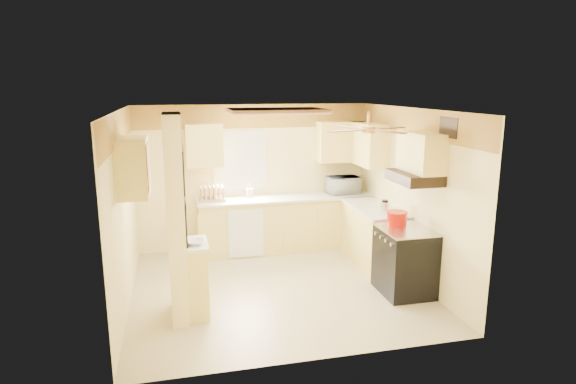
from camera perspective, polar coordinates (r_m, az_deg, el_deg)
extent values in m
plane|color=tan|center=(6.97, -1.26, -11.26)|extent=(4.00, 4.00, 0.00)
plane|color=white|center=(6.39, -1.37, 9.75)|extent=(4.00, 4.00, 0.00)
plane|color=#F9E498|center=(8.39, -4.02, 1.77)|extent=(4.00, 0.00, 4.00)
plane|color=#F9E498|center=(4.80, 3.45, -6.44)|extent=(4.00, 0.00, 4.00)
plane|color=#F9E498|center=(6.47, -18.93, -2.11)|extent=(0.00, 3.80, 3.80)
plane|color=#F9E498|center=(7.24, 14.37, -0.32)|extent=(0.00, 3.80, 3.80)
cube|color=#EDB846|center=(8.24, -4.10, 8.94)|extent=(4.00, 0.02, 0.40)
cube|color=#F9E498|center=(5.90, -13.13, -3.13)|extent=(0.20, 0.70, 2.50)
cube|color=#F0D376|center=(6.16, -10.68, -10.21)|extent=(0.25, 0.55, 0.90)
cube|color=silver|center=(6.00, -10.86, -6.06)|extent=(0.28, 0.58, 0.04)
cube|color=#F0D376|center=(8.39, -0.22, -3.83)|extent=(3.00, 0.60, 0.90)
cube|color=#F0D376|center=(7.84, 10.08, -5.20)|extent=(0.60, 1.40, 0.90)
cube|color=silver|center=(8.26, -0.21, -0.72)|extent=(3.04, 0.64, 0.04)
cube|color=silver|center=(7.71, 10.14, -1.87)|extent=(0.64, 1.44, 0.04)
cube|color=white|center=(7.97, -4.99, -4.91)|extent=(0.58, 0.02, 0.80)
cube|color=white|center=(8.29, -5.74, 3.71)|extent=(0.92, 0.02, 1.02)
cube|color=white|center=(8.30, -5.74, 3.72)|extent=(0.80, 0.02, 0.90)
cube|color=#F0D376|center=(8.04, -9.89, 5.47)|extent=(0.60, 0.35, 0.70)
cube|color=#F0D376|center=(8.52, 6.51, 5.96)|extent=(0.90, 0.35, 0.70)
cube|color=#F0D376|center=(8.18, 9.46, 5.61)|extent=(0.35, 1.00, 0.70)
cube|color=#F0D376|center=(6.09, -17.91, 2.86)|extent=(0.35, 0.75, 0.70)
cube|color=#F0D376|center=(6.56, 15.55, 4.54)|extent=(0.35, 0.76, 0.52)
cube|color=black|center=(6.85, 13.66, -8.00)|extent=(0.65, 0.76, 0.90)
cube|color=silver|center=(6.70, 13.86, -4.35)|extent=(0.66, 0.77, 0.02)
cylinder|color=silver|center=(6.38, 12.17, -6.12)|extent=(0.03, 0.05, 0.05)
cylinder|color=silver|center=(6.52, 11.54, -5.67)|extent=(0.03, 0.05, 0.05)
cylinder|color=silver|center=(6.66, 10.96, -5.26)|extent=(0.03, 0.05, 0.05)
cylinder|color=silver|center=(6.81, 10.38, -4.85)|extent=(0.03, 0.05, 0.05)
cube|color=black|center=(6.57, 14.73, 1.68)|extent=(0.50, 0.76, 0.14)
cube|color=black|center=(5.77, -12.33, 2.68)|extent=(0.02, 0.42, 0.57)
cube|color=white|center=(5.77, -12.27, 2.68)|extent=(0.01, 0.37, 0.52)
cube|color=black|center=(5.91, -12.04, -3.54)|extent=(0.02, 0.42, 0.57)
cube|color=yellow|center=(5.91, -11.98, -3.54)|extent=(0.01, 0.37, 0.52)
cube|color=brown|center=(6.90, -1.42, 9.62)|extent=(1.35, 0.95, 0.06)
cube|color=white|center=(6.90, -1.42, 9.41)|extent=(1.15, 0.75, 0.02)
cylinder|color=gold|center=(6.02, 9.51, 8.66)|extent=(0.04, 0.04, 0.16)
cylinder|color=gold|center=(6.03, 9.47, 7.33)|extent=(0.18, 0.18, 0.08)
cube|color=brown|center=(6.25, 11.65, 7.42)|extent=(0.55, 0.28, 0.01)
cube|color=brown|center=(6.27, 7.47, 7.58)|extent=(0.28, 0.55, 0.01)
cube|color=brown|center=(5.82, 7.13, 7.22)|extent=(0.55, 0.28, 0.01)
cube|color=brown|center=(5.80, 11.62, 7.05)|extent=(0.28, 0.55, 0.01)
cube|color=black|center=(6.30, 18.51, 7.25)|extent=(0.02, 0.40, 0.25)
imported|color=white|center=(8.55, 6.56, 0.83)|extent=(0.56, 0.39, 0.30)
imported|color=white|center=(5.91, -10.98, -5.85)|extent=(0.27, 0.27, 0.06)
cylinder|color=#BC0E02|center=(6.83, 12.78, -3.15)|extent=(0.27, 0.27, 0.17)
cylinder|color=#BC0E02|center=(6.80, 12.82, -2.37)|extent=(0.29, 0.29, 0.02)
cylinder|color=silver|center=(7.31, 11.39, -1.82)|extent=(0.14, 0.14, 0.18)
cylinder|color=black|center=(7.29, 11.43, -1.03)|extent=(0.09, 0.09, 0.03)
cube|color=tan|center=(8.10, -9.00, -0.83)|extent=(0.43, 0.33, 0.04)
cube|color=tan|center=(8.07, -10.25, -0.22)|extent=(0.02, 0.28, 0.24)
cube|color=tan|center=(8.07, -9.75, -0.19)|extent=(0.02, 0.28, 0.24)
cube|color=tan|center=(8.07, -9.25, -0.17)|extent=(0.02, 0.28, 0.24)
cube|color=tan|center=(8.08, -8.75, -0.14)|extent=(0.02, 0.28, 0.24)
cube|color=tan|center=(8.08, -8.25, -0.12)|extent=(0.02, 0.28, 0.24)
cube|color=tan|center=(8.09, -7.75, -0.09)|extent=(0.02, 0.28, 0.24)
cylinder|color=white|center=(8.07, -9.75, -0.19)|extent=(0.02, 0.24, 0.24)
cylinder|color=white|center=(8.08, -8.75, -0.14)|extent=(0.02, 0.24, 0.24)
cylinder|color=white|center=(8.27, -4.58, -0.08)|extent=(0.11, 0.11, 0.14)
cylinder|color=tan|center=(8.26, -4.44, 0.20)|extent=(0.01, 0.01, 0.23)
cylinder|color=tan|center=(8.28, -4.61, 0.23)|extent=(0.01, 0.01, 0.23)
cylinder|color=tan|center=(8.26, -4.72, 0.19)|extent=(0.01, 0.01, 0.23)
cylinder|color=tan|center=(8.24, -4.55, 0.17)|extent=(0.01, 0.01, 0.23)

